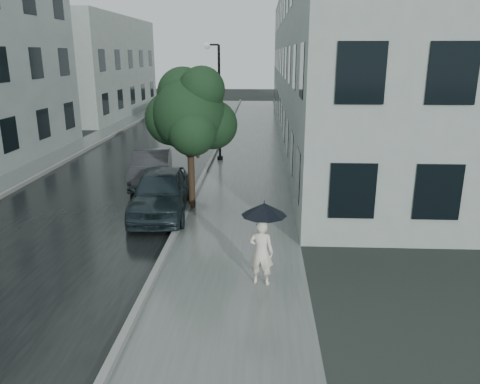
# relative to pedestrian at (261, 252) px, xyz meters

# --- Properties ---
(ground) EXTENTS (120.00, 120.00, 0.00)m
(ground) POSITION_rel_pedestrian_xyz_m (-0.93, 0.72, -0.78)
(ground) COLOR black
(ground) RESTS_ON ground
(sidewalk) EXTENTS (3.50, 60.00, 0.01)m
(sidewalk) POSITION_rel_pedestrian_xyz_m (-0.68, 12.72, -0.77)
(sidewalk) COLOR slate
(sidewalk) RESTS_ON ground
(kerb_near) EXTENTS (0.15, 60.00, 0.15)m
(kerb_near) POSITION_rel_pedestrian_xyz_m (-2.50, 12.72, -0.70)
(kerb_near) COLOR slate
(kerb_near) RESTS_ON ground
(asphalt_road) EXTENTS (6.85, 60.00, 0.00)m
(asphalt_road) POSITION_rel_pedestrian_xyz_m (-6.00, 12.72, -0.77)
(asphalt_road) COLOR black
(asphalt_road) RESTS_ON ground
(kerb_far) EXTENTS (0.15, 60.00, 0.15)m
(kerb_far) POSITION_rel_pedestrian_xyz_m (-9.50, 12.72, -0.70)
(kerb_far) COLOR slate
(kerb_far) RESTS_ON ground
(sidewalk_far) EXTENTS (1.70, 60.00, 0.01)m
(sidewalk_far) POSITION_rel_pedestrian_xyz_m (-10.43, 12.72, -0.77)
(sidewalk_far) COLOR #4C5451
(sidewalk_far) RESTS_ON ground
(building_near) EXTENTS (7.02, 36.00, 9.00)m
(building_near) POSITION_rel_pedestrian_xyz_m (4.54, 20.22, 3.72)
(building_near) COLOR gray
(building_near) RESTS_ON ground
(building_far_b) EXTENTS (7.02, 18.00, 8.00)m
(building_far_b) POSITION_rel_pedestrian_xyz_m (-14.70, 30.72, 3.22)
(building_far_b) COLOR gray
(building_far_b) RESTS_ON ground
(pedestrian) EXTENTS (0.63, 0.49, 1.54)m
(pedestrian) POSITION_rel_pedestrian_xyz_m (0.00, 0.00, 0.00)
(pedestrian) COLOR beige
(pedestrian) RESTS_ON sidewalk
(umbrella) EXTENTS (1.21, 1.21, 1.04)m
(umbrella) POSITION_rel_pedestrian_xyz_m (0.05, 0.04, 1.01)
(umbrella) COLOR black
(umbrella) RESTS_ON ground
(street_tree) EXTENTS (3.08, 2.80, 4.71)m
(street_tree) POSITION_rel_pedestrian_xyz_m (-2.38, 5.51, 2.42)
(street_tree) COLOR #332619
(street_tree) RESTS_ON ground
(lamp_post) EXTENTS (0.85, 0.35, 5.56)m
(lamp_post) POSITION_rel_pedestrian_xyz_m (-2.24, 12.89, 2.39)
(lamp_post) COLOR black
(lamp_post) RESTS_ON ground
(car_near) EXTENTS (2.11, 4.49, 1.49)m
(car_near) POSITION_rel_pedestrian_xyz_m (-3.29, 4.72, -0.03)
(car_near) COLOR black
(car_near) RESTS_ON ground
(car_far) EXTENTS (1.98, 4.24, 1.34)m
(car_far) POSITION_rel_pedestrian_xyz_m (-4.43, 8.29, -0.10)
(car_far) COLOR #222326
(car_far) RESTS_ON ground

